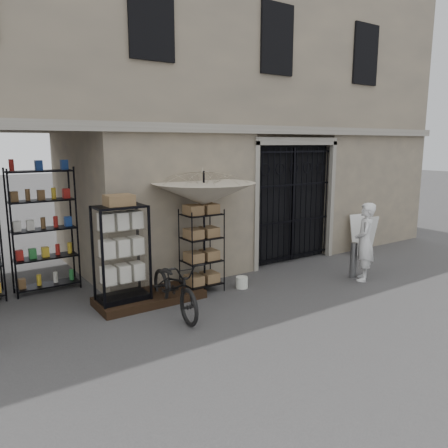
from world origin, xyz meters
TOP-DOWN VIEW (x-y plane):
  - ground at (0.00, 0.00)m, footprint 80.00×80.00m
  - main_building at (0.00, 4.00)m, footprint 14.00×4.00m
  - shop_recess at (-4.50, 2.80)m, footprint 3.00×1.70m
  - shop_shelving at (-4.55, 3.30)m, footprint 2.70×0.50m
  - iron_gate at (1.75, 2.28)m, footprint 2.50×0.21m
  - step_platform at (-2.40, 1.55)m, footprint 2.00×0.90m
  - display_cabinet at (-2.92, 1.53)m, footprint 1.00×0.81m
  - wire_rack at (-1.26, 1.51)m, footprint 0.77×0.57m
  - market_umbrella at (-1.19, 1.54)m, footprint 2.13×2.16m
  - white_bucket at (-0.49, 1.20)m, footprint 0.29×0.29m
  - bicycle at (-2.27, 0.77)m, footprint 0.74×1.04m
  - steel_bollard at (1.98, 0.38)m, footprint 0.19×0.19m
  - shopkeeper at (2.03, 0.15)m, footprint 1.57×1.71m
  - easel_sign at (3.82, 1.58)m, footprint 0.58×0.64m

SIDE VIEW (x-z plane):
  - ground at x=0.00m, z-range 0.00..0.00m
  - bicycle at x=-2.27m, z-range -0.94..0.94m
  - shopkeeper at x=2.03m, z-range -0.20..0.20m
  - step_platform at x=-2.40m, z-range 0.00..0.15m
  - white_bucket at x=-0.49m, z-range 0.00..0.24m
  - steel_bollard at x=1.98m, z-range 0.00..0.80m
  - easel_sign at x=3.82m, z-range 0.02..1.07m
  - wire_rack at x=-1.26m, z-range -0.02..1.66m
  - display_cabinet at x=-2.92m, z-range -0.01..1.86m
  - shop_shelving at x=-4.55m, z-range 0.00..2.50m
  - iron_gate at x=1.75m, z-range 0.00..3.00m
  - shop_recess at x=-4.50m, z-range 0.00..3.00m
  - market_umbrella at x=-1.19m, z-range 0.64..3.55m
  - main_building at x=0.00m, z-range 0.00..9.00m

